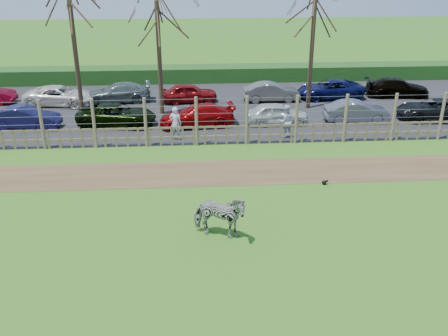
{
  "coord_description": "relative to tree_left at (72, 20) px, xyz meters",
  "views": [
    {
      "loc": [
        -0.21,
        -15.55,
        8.97
      ],
      "look_at": [
        1.0,
        2.5,
        1.1
      ],
      "focal_mm": 40.0,
      "sensor_mm": 36.0,
      "label": 1
    }
  ],
  "objects": [
    {
      "name": "car_3",
      "position": [
        6.57,
        -1.6,
        -4.98
      ],
      "size": [
        4.29,
        2.12,
        1.2
      ],
      "primitive_type": "imported",
      "rotation": [
        0.0,
        0.0,
        4.82
      ],
      "color": "#920607",
      "rests_on": "asphalt"
    },
    {
      "name": "dirt_strip",
      "position": [
        6.5,
        -8.0,
        -5.61
      ],
      "size": [
        34.0,
        2.8,
        0.01
      ],
      "primitive_type": "cube",
      "color": "brown",
      "rests_on": "ground"
    },
    {
      "name": "car_13",
      "position": [
        20.01,
        3.71,
        -4.98
      ],
      "size": [
        4.26,
        2.01,
        1.2
      ],
      "primitive_type": "imported",
      "rotation": [
        0.0,
        0.0,
        1.49
      ],
      "color": "black",
      "rests_on": "asphalt"
    },
    {
      "name": "car_10",
      "position": [
        6.17,
        3.28,
        -4.98
      ],
      "size": [
        3.65,
        1.77,
        1.2
      ],
      "primitive_type": "imported",
      "rotation": [
        0.0,
        0.0,
        1.67
      ],
      "color": "maroon",
      "rests_on": "asphalt"
    },
    {
      "name": "crow",
      "position": [
        11.75,
        -9.49,
        -5.51
      ],
      "size": [
        0.25,
        0.19,
        0.21
      ],
      "color": "black",
      "rests_on": "ground"
    },
    {
      "name": "hedge",
      "position": [
        6.5,
        9.0,
        -5.07
      ],
      "size": [
        46.0,
        2.0,
        1.1
      ],
      "primitive_type": "cube",
      "color": "#1E4716",
      "rests_on": "ground"
    },
    {
      "name": "car_11",
      "position": [
        11.44,
        3.14,
        -4.98
      ],
      "size": [
        3.66,
        1.33,
        1.2
      ],
      "primitive_type": "imported",
      "rotation": [
        0.0,
        0.0,
        1.59
      ],
      "color": "#62615C",
      "rests_on": "asphalt"
    },
    {
      "name": "car_1",
      "position": [
        -2.77,
        -1.35,
        -4.98
      ],
      "size": [
        3.74,
        1.58,
        1.2
      ],
      "primitive_type": "imported",
      "rotation": [
        0.0,
        0.0,
        1.48
      ],
      "color": "#171445",
      "rests_on": "asphalt"
    },
    {
      "name": "car_8",
      "position": [
        -2.01,
        3.12,
        -4.98
      ],
      "size": [
        4.51,
        2.44,
        1.2
      ],
      "primitive_type": "imported",
      "rotation": [
        0.0,
        0.0,
        1.46
      ],
      "color": "silver",
      "rests_on": "asphalt"
    },
    {
      "name": "car_2",
      "position": [
        2.12,
        -1.19,
        -4.98
      ],
      "size": [
        4.48,
        2.37,
        1.2
      ],
      "primitive_type": "imported",
      "rotation": [
        0.0,
        0.0,
        1.48
      ],
      "color": "black",
      "rests_on": "asphalt"
    },
    {
      "name": "asphalt",
      "position": [
        6.5,
        2.0,
        -5.6
      ],
      "size": [
        44.0,
        13.0,
        0.04
      ],
      "primitive_type": "cube",
      "color": "#232326",
      "rests_on": "ground"
    },
    {
      "name": "zebra",
      "position": [
        7.11,
        -13.37,
        -4.81
      ],
      "size": [
        2.07,
        1.43,
        1.6
      ],
      "primitive_type": "imported",
      "rotation": [
        0.0,
        0.0,
        1.24
      ],
      "color": "gray",
      "rests_on": "ground"
    },
    {
      "name": "tree_right",
      "position": [
        13.5,
        1.5,
        -0.37
      ],
      "size": [
        4.8,
        4.8,
        7.35
      ],
      "color": "#3D2B1E",
      "rests_on": "ground"
    },
    {
      "name": "car_5",
      "position": [
        15.61,
        -1.44,
        -4.98
      ],
      "size": [
        3.67,
        1.36,
        1.2
      ],
      "primitive_type": "imported",
      "rotation": [
        0.0,
        0.0,
        1.55
      ],
      "color": "slate",
      "rests_on": "asphalt"
    },
    {
      "name": "car_9",
      "position": [
        1.58,
        3.63,
        -4.98
      ],
      "size": [
        4.27,
        2.05,
        1.2
      ],
      "primitive_type": "imported",
      "rotation": [
        0.0,
        0.0,
        4.8
      ],
      "color": "#566360",
      "rests_on": "asphalt"
    },
    {
      "name": "visitor_a",
      "position": [
        5.43,
        -3.63,
        -4.71
      ],
      "size": [
        0.72,
        0.58,
        1.72
      ],
      "primitive_type": "imported",
      "rotation": [
        0.0,
        0.0,
        2.85
      ],
      "color": "silver",
      "rests_on": "asphalt"
    },
    {
      "name": "car_12",
      "position": [
        15.44,
        3.59,
        -4.98
      ],
      "size": [
        4.41,
        2.2,
        1.2
      ],
      "primitive_type": "imported",
      "rotation": [
        0.0,
        0.0,
        4.76
      ],
      "color": "#0D1041",
      "rests_on": "asphalt"
    },
    {
      "name": "car_4",
      "position": [
        11.03,
        -1.5,
        -4.98
      ],
      "size": [
        3.54,
        1.46,
        1.2
      ],
      "primitive_type": "imported",
      "rotation": [
        0.0,
        0.0,
        1.58
      ],
      "color": "silver",
      "rests_on": "asphalt"
    },
    {
      "name": "fence",
      "position": [
        6.5,
        -4.5,
        -4.81
      ],
      "size": [
        30.16,
        0.16,
        2.5
      ],
      "color": "brown",
      "rests_on": "ground"
    },
    {
      "name": "visitor_b",
      "position": [
        11.11,
        -3.69,
        -4.71
      ],
      "size": [
        0.96,
        0.82,
        1.72
      ],
      "primitive_type": "imported",
      "rotation": [
        0.0,
        0.0,
        3.36
      ],
      "color": "silver",
      "rests_on": "asphalt"
    },
    {
      "name": "ground",
      "position": [
        6.5,
        -12.5,
        -5.62
      ],
      "size": [
        120.0,
        120.0,
        0.0
      ],
      "primitive_type": "plane",
      "color": "#5D8D2A",
      "rests_on": "ground"
    },
    {
      "name": "tree_left",
      "position": [
        0.0,
        0.0,
        0.0
      ],
      "size": [
        4.8,
        4.8,
        7.88
      ],
      "color": "#3D2B1E",
      "rests_on": "ground"
    },
    {
      "name": "tree_mid",
      "position": [
        4.5,
        1.0,
        -0.75
      ],
      "size": [
        4.8,
        4.8,
        6.83
      ],
      "color": "#3D2B1E",
      "rests_on": "ground"
    },
    {
      "name": "car_6",
      "position": [
        20.21,
        -1.38,
        -4.98
      ],
      "size": [
        4.52,
        2.48,
        1.2
      ],
      "primitive_type": "imported",
      "rotation": [
        0.0,
        0.0,
        4.6
      ],
      "color": "black",
      "rests_on": "asphalt"
    }
  ]
}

